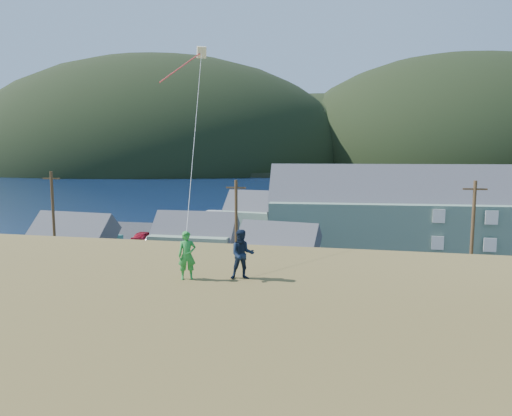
{
  "coord_description": "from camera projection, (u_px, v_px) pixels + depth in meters",
  "views": [
    {
      "loc": [
        6.97,
        -32.64,
        11.42
      ],
      "look_at": [
        2.49,
        -11.65,
        8.8
      ],
      "focal_mm": 32.0,
      "sensor_mm": 36.0,
      "label": 1
    }
  ],
  "objects": [
    {
      "name": "shed_palegreen_near",
      "position": [
        194.0,
        239.0,
        47.53
      ],
      "size": [
        8.81,
        5.6,
        6.34
      ],
      "rotation": [
        0.0,
        0.0,
        0.01
      ],
      "color": "gray",
      "rests_on": "waterfront_lot"
    },
    {
      "name": "waterfront_lot",
      "position": [
        288.0,
        255.0,
        51.01
      ],
      "size": [
        72.0,
        36.0,
        0.12
      ],
      "primitive_type": "cube",
      "color": "#28282B",
      "rests_on": "ground"
    },
    {
      "name": "wharf",
      "position": [
        271.0,
        220.0,
        74.54
      ],
      "size": [
        26.0,
        14.0,
        0.9
      ],
      "primitive_type": "cube",
      "color": "gray",
      "rests_on": "ground"
    },
    {
      "name": "grass_strip",
      "position": [
        250.0,
        312.0,
        32.57
      ],
      "size": [
        110.0,
        8.0,
        0.1
      ],
      "primitive_type": "cube",
      "color": "#4C3D19",
      "rests_on": "ground"
    },
    {
      "name": "far_shore",
      "position": [
        344.0,
        166.0,
        354.74
      ],
      "size": [
        900.0,
        320.0,
        2.0
      ],
      "primitive_type": "cube",
      "color": "black",
      "rests_on": "ground"
    },
    {
      "name": "shed_teal",
      "position": [
        71.0,
        244.0,
        44.7
      ],
      "size": [
        9.07,
        6.81,
        6.7
      ],
      "rotation": [
        0.0,
        0.0,
        -0.11
      ],
      "color": "#2A5D63",
      "rests_on": "waterfront_lot"
    },
    {
      "name": "utility_poles",
      "position": [
        238.0,
        237.0,
        35.75
      ],
      "size": [
        33.6,
        0.24,
        9.71
      ],
      "color": "#47331E",
      "rests_on": "waterfront_lot"
    },
    {
      "name": "shed_palegreen_far",
      "position": [
        265.0,
        215.0,
        62.52
      ],
      "size": [
        11.89,
        7.82,
        7.48
      ],
      "rotation": [
        0.0,
        0.0,
        -0.14
      ],
      "color": "gray",
      "rests_on": "waterfront_lot"
    },
    {
      "name": "parked_cars",
      "position": [
        218.0,
        237.0,
        57.01
      ],
      "size": [
        25.11,
        11.88,
        1.58
      ],
      "color": "slate",
      "rests_on": "waterfront_lot"
    },
    {
      "name": "far_hills",
      "position": [
        398.0,
        167.0,
        298.11
      ],
      "size": [
        760.0,
        265.0,
        143.0
      ],
      "color": "black",
      "rests_on": "ground"
    },
    {
      "name": "kite_rig",
      "position": [
        198.0,
        57.0,
        22.54
      ],
      "size": [
        1.76,
        4.53,
        11.58
      ],
      "color": "beige",
      "rests_on": "ground"
    },
    {
      "name": "lodge",
      "position": [
        422.0,
        212.0,
        51.79
      ],
      "size": [
        35.18,
        12.4,
        12.14
      ],
      "rotation": [
        0.0,
        0.0,
        0.08
      ],
      "color": "slate",
      "rests_on": "waterfront_lot"
    },
    {
      "name": "ground",
      "position": [
        256.0,
        304.0,
        34.52
      ],
      "size": [
        900.0,
        900.0,
        0.0
      ],
      "primitive_type": "plane",
      "color": "#0A1638",
      "rests_on": "ground"
    },
    {
      "name": "kite_flyer_navy",
      "position": [
        242.0,
        254.0,
        15.2
      ],
      "size": [
        0.97,
        0.86,
        1.67
      ],
      "primitive_type": "imported",
      "rotation": [
        0.0,
        0.0,
        0.32
      ],
      "color": "#132036",
      "rests_on": "hillside"
    },
    {
      "name": "kite_flyer_green",
      "position": [
        187.0,
        255.0,
        15.19
      ],
      "size": [
        0.7,
        0.59,
        1.62
      ],
      "primitive_type": "imported",
      "rotation": [
        0.0,
        0.0,
        0.41
      ],
      "color": "green",
      "rests_on": "hillside"
    },
    {
      "name": "shed_white",
      "position": [
        277.0,
        251.0,
        42.34
      ],
      "size": [
        8.19,
        6.07,
        5.97
      ],
      "rotation": [
        0.0,
        0.0,
        -0.16
      ],
      "color": "silver",
      "rests_on": "waterfront_lot"
    }
  ]
}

